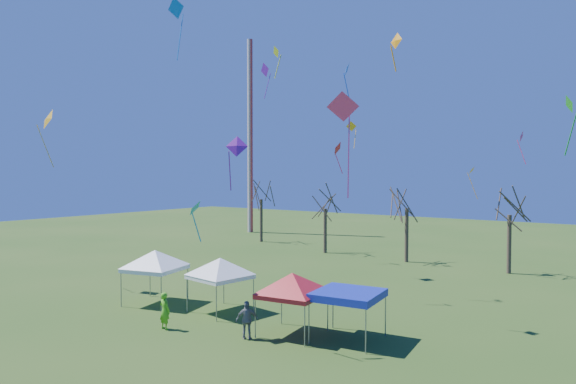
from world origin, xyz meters
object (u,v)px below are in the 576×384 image
(radio_mast, at_px, (250,136))
(tent_white_west, at_px, (155,254))
(tree_3, at_px, (510,194))
(person_grey, at_px, (247,320))
(tree_1, at_px, (325,193))
(tree_2, at_px, (407,189))
(tent_blue, at_px, (348,295))
(tree_0, at_px, (261,184))
(tent_white_mid, at_px, (220,262))
(tent_red, at_px, (292,277))
(person_green, at_px, (165,311))

(radio_mast, xyz_separation_m, tent_white_west, (19.31, -31.70, -9.57))
(tree_3, height_order, person_grey, tree_3)
(tree_1, bearing_deg, tree_2, -1.85)
(radio_mast, distance_m, tent_blue, 45.55)
(radio_mast, distance_m, person_grey, 45.12)
(radio_mast, xyz_separation_m, tree_0, (7.15, -6.62, -6.01))
(tent_white_mid, bearing_deg, tree_2, 84.80)
(tent_white_mid, height_order, person_grey, tent_white_mid)
(radio_mast, relative_size, person_grey, 14.31)
(tree_2, height_order, tent_blue, tree_2)
(tent_red, distance_m, tent_blue, 2.75)
(radio_mast, xyz_separation_m, person_green, (23.68, -34.75, -11.59))
(tree_1, relative_size, tent_white_mid, 1.94)
(tree_0, xyz_separation_m, tent_white_mid, (16.55, -24.23, -3.70))
(tree_3, xyz_separation_m, tent_white_west, (-14.72, -21.75, -3.15))
(tree_3, bearing_deg, person_green, -112.67)
(tent_white_west, relative_size, person_grey, 2.28)
(tent_white_mid, xyz_separation_m, person_green, (-0.03, -3.90, -1.88))
(tent_white_west, bearing_deg, tree_1, 95.31)
(tent_red, bearing_deg, tent_white_mid, 170.33)
(tree_2, distance_m, tent_blue, 22.58)
(tree_0, bearing_deg, tent_white_mid, -55.67)
(tree_2, xyz_separation_m, tent_white_mid, (-1.93, -21.22, -3.50))
(tree_0, distance_m, tent_white_west, 28.10)
(tree_2, xyz_separation_m, tent_blue, (6.12, -21.33, -4.22))
(tent_blue, xyz_separation_m, person_grey, (-3.86, -2.56, -1.20))
(tent_blue, bearing_deg, radio_mast, 135.73)
(tree_3, bearing_deg, radio_mast, 163.69)
(tree_2, distance_m, tent_red, 22.73)
(radio_mast, height_order, tree_2, radio_mast)
(tent_blue, distance_m, person_green, 9.00)
(tree_0, distance_m, person_green, 33.10)
(tree_1, relative_size, tent_blue, 2.36)
(tent_red, bearing_deg, person_grey, -127.81)
(person_green, bearing_deg, radio_mast, -52.25)
(tent_white_west, distance_m, person_grey, 9.00)
(tent_white_mid, relative_size, person_grey, 2.22)
(person_green, bearing_deg, tree_1, -72.28)
(tent_blue, bearing_deg, tent_white_west, -176.53)
(tent_white_mid, height_order, person_green, tent_white_mid)
(radio_mast, bearing_deg, person_grey, -50.23)
(tree_0, xyz_separation_m, person_grey, (20.74, -26.89, -5.61))
(tent_white_mid, relative_size, tent_red, 1.02)
(tent_white_mid, xyz_separation_m, tent_blue, (8.05, -0.10, -0.72))
(tree_0, height_order, tent_red, tree_0)
(tree_0, xyz_separation_m, tent_white_west, (12.16, -25.09, -3.56))
(tree_1, distance_m, tent_red, 25.62)
(tent_blue, bearing_deg, tree_3, 83.79)
(tree_0, distance_m, person_grey, 34.42)
(tree_3, bearing_deg, tent_white_mid, -116.31)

